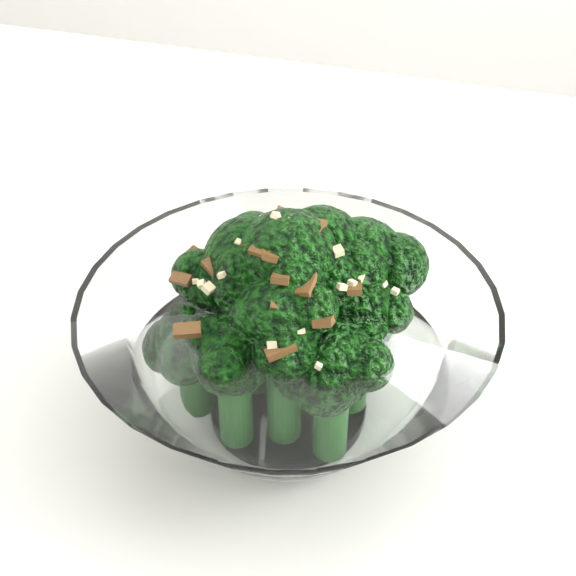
{
  "coord_description": "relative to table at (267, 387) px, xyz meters",
  "views": [
    {
      "loc": [
        -0.03,
        -0.54,
        1.14
      ],
      "look_at": [
        -0.06,
        -0.18,
        0.85
      ],
      "focal_mm": 55.0,
      "sensor_mm": 36.0,
      "label": 1
    }
  ],
  "objects": [
    {
      "name": "table",
      "position": [
        0.0,
        0.0,
        0.0
      ],
      "size": [
        1.34,
        1.03,
        0.75
      ],
      "color": "white",
      "rests_on": "ground"
    },
    {
      "name": "broccoli_dish",
      "position": [
        0.02,
        -0.09,
        0.13
      ],
      "size": [
        0.23,
        0.23,
        0.14
      ],
      "color": "white",
      "rests_on": "table"
    }
  ]
}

